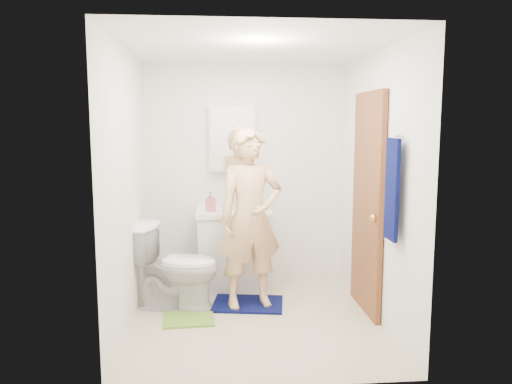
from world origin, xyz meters
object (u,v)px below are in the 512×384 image
(vanity_cabinet, at_px, (234,251))
(towel, at_px, (392,190))
(man, at_px, (250,219))
(medicine_cabinet, at_px, (232,138))
(toilet, at_px, (176,266))
(toothbrush_cup, at_px, (252,203))
(soap_dispenser, at_px, (210,202))

(vanity_cabinet, distance_m, towel, 2.08)
(vanity_cabinet, relative_size, man, 0.47)
(medicine_cabinet, distance_m, towel, 2.11)
(toilet, distance_m, man, 0.85)
(vanity_cabinet, distance_m, man, 0.79)
(toilet, bearing_deg, vanity_cabinet, -31.52)
(toothbrush_cup, bearing_deg, toilet, -139.23)
(medicine_cabinet, xyz_separation_m, towel, (1.18, -1.71, -0.35))
(soap_dispenser, distance_m, toothbrush_cup, 0.49)
(towel, bearing_deg, toilet, 152.49)
(medicine_cabinet, xyz_separation_m, soap_dispenser, (-0.24, -0.30, -0.65))
(towel, relative_size, soap_dispenser, 3.88)
(towel, relative_size, toothbrush_cup, 5.82)
(towel, height_order, man, man)
(medicine_cabinet, bearing_deg, man, -80.91)
(toilet, bearing_deg, toothbrush_cup, -35.53)
(soap_dispenser, bearing_deg, medicine_cabinet, 50.63)
(towel, bearing_deg, toothbrush_cup, 121.35)
(towel, bearing_deg, medicine_cabinet, 124.61)
(vanity_cabinet, bearing_deg, soap_dispenser, -163.45)
(medicine_cabinet, height_order, man, medicine_cabinet)
(vanity_cabinet, bearing_deg, medicine_cabinet, 90.00)
(medicine_cabinet, bearing_deg, towel, -55.39)
(towel, height_order, soap_dispenser, towel)
(medicine_cabinet, height_order, towel, medicine_cabinet)
(toothbrush_cup, bearing_deg, medicine_cabinet, 150.63)
(toilet, distance_m, toothbrush_cup, 1.15)
(vanity_cabinet, distance_m, soap_dispenser, 0.61)
(man, bearing_deg, towel, -51.80)
(toilet, bearing_deg, soap_dispenser, -19.90)
(toilet, height_order, man, man)
(toilet, relative_size, toothbrush_cup, 6.00)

